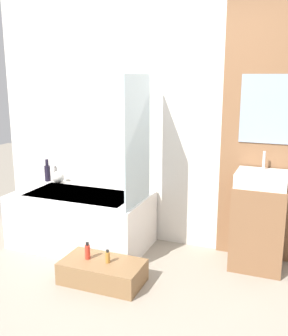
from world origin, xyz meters
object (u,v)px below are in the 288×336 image
at_px(vase_tall_dark, 47,172).
at_px(bottle_soap_primary, 87,251).
at_px(wooden_step_bench, 103,272).
at_px(bathtub, 82,219).
at_px(bottle_soap_secondary, 108,257).
at_px(vase_round_light, 58,177).
at_px(sink, 262,179).

xyz_separation_m(vase_tall_dark, bottle_soap_primary, (1.03, -0.92, -0.40)).
distance_m(wooden_step_bench, vase_tall_dark, 1.59).
xyz_separation_m(bathtub, bottle_soap_secondary, (0.61, -0.62, -0.04)).
height_order(vase_round_light, bottle_soap_secondary, vase_round_light).
distance_m(wooden_step_bench, bottle_soap_secondary, 0.16).
relative_size(wooden_step_bench, bottle_soap_secondary, 6.07).
relative_size(vase_round_light, bottle_soap_secondary, 1.20).
bearing_deg(wooden_step_bench, bathtub, 132.13).
distance_m(sink, bottle_soap_primary, 1.66).
bearing_deg(bathtub, bottle_soap_secondary, -45.27).
bearing_deg(bottle_soap_secondary, bottle_soap_primary, 180.00).
bearing_deg(bottle_soap_secondary, vase_tall_dark, 143.01).
relative_size(wooden_step_bench, vase_tall_dark, 2.78).
height_order(sink, vase_round_light, sink).
distance_m(wooden_step_bench, sink, 1.62).
distance_m(vase_tall_dark, bottle_soap_primary, 1.44).
height_order(bathtub, vase_round_light, vase_round_light).
height_order(bathtub, bottle_soap_secondary, bathtub).
distance_m(vase_tall_dark, vase_round_light, 0.17).
bearing_deg(sink, bottle_soap_secondary, -145.76).
bearing_deg(bottle_soap_secondary, vase_round_light, 140.07).
relative_size(bathtub, wooden_step_bench, 1.97).
bearing_deg(bottle_soap_secondary, bathtub, 134.73).
bearing_deg(sink, vase_tall_dark, 176.64).
bearing_deg(vase_tall_dark, sink, -3.36).
xyz_separation_m(sink, vase_round_light, (-2.20, 0.10, -0.22)).
height_order(sink, bottle_soap_secondary, sink).
distance_m(vase_round_light, bottle_soap_primary, 1.29).
relative_size(bathtub, sink, 3.15).
relative_size(vase_round_light, bottle_soap_primary, 0.91).
distance_m(bathtub, bottle_soap_secondary, 0.87).
height_order(bathtub, bottle_soap_primary, bathtub).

